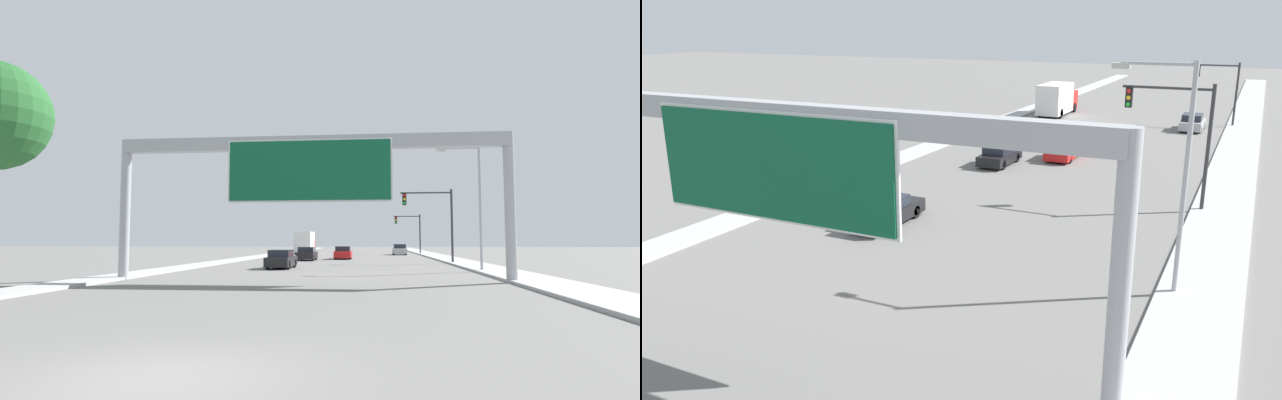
% 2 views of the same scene
% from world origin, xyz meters
% --- Properties ---
extents(sidewalk_right, '(3.00, 120.00, 0.15)m').
position_xyz_m(sidewalk_right, '(11.25, 60.00, 0.07)').
color(sidewalk_right, '#A7A7A7').
rests_on(sidewalk_right, ground).
extents(median_strip_left, '(2.00, 120.00, 0.15)m').
position_xyz_m(median_strip_left, '(-10.75, 60.00, 0.07)').
color(median_strip_left, '#A7A7A7').
rests_on(median_strip_left, ground).
extents(sign_gantry, '(20.43, 0.73, 7.45)m').
position_xyz_m(sign_gantry, '(0.00, 17.89, 5.86)').
color(sign_gantry, '#9EA0A5').
rests_on(sign_gantry, ground).
extents(car_mid_left, '(1.71, 4.57, 1.37)m').
position_xyz_m(car_mid_left, '(-3.50, 29.08, 0.65)').
color(car_mid_left, black).
rests_on(car_mid_left, ground).
extents(car_near_right, '(1.88, 4.26, 1.51)m').
position_xyz_m(car_near_right, '(7.00, 64.17, 0.71)').
color(car_near_right, '#A5A8AD').
rests_on(car_near_right, ground).
extents(car_mid_center, '(1.77, 4.22, 1.38)m').
position_xyz_m(car_mid_center, '(-3.50, 43.61, 0.66)').
color(car_mid_center, black).
rests_on(car_mid_center, ground).
extents(car_far_left, '(1.79, 4.75, 1.40)m').
position_xyz_m(car_far_left, '(0.00, 47.57, 0.66)').
color(car_far_left, red).
rests_on(car_far_left, ground).
extents(truck_box_primary, '(2.44, 7.56, 3.32)m').
position_xyz_m(truck_box_primary, '(-7.00, 68.08, 1.68)').
color(truck_box_primary, red).
rests_on(truck_box_primary, ground).
extents(traffic_light_near_intersection, '(4.62, 0.32, 6.62)m').
position_xyz_m(traffic_light_near_intersection, '(8.84, 38.00, 4.46)').
color(traffic_light_near_intersection, '#2D2D30').
rests_on(traffic_light_near_intersection, ground).
extents(traffic_light_mid_block, '(3.94, 0.32, 5.92)m').
position_xyz_m(traffic_light_mid_block, '(8.99, 68.00, 3.97)').
color(traffic_light_mid_block, '#2D2D30').
rests_on(traffic_light_mid_block, ground).
extents(street_lamp_right, '(2.87, 0.28, 8.40)m').
position_xyz_m(street_lamp_right, '(9.98, 26.63, 5.01)').
color(street_lamp_right, '#9EA0A5').
rests_on(street_lamp_right, ground).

